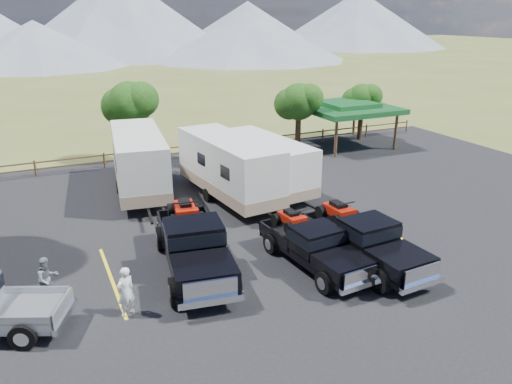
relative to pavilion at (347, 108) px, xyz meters
name	(u,v)px	position (x,y,z in m)	size (l,w,h in m)	color
ground	(310,298)	(-13.00, -17.00, -2.79)	(320.00, 320.00, 0.00)	#545B26
asphalt_lot	(271,260)	(-13.00, -14.00, -2.77)	(44.00, 34.00, 0.04)	black
stall_lines	(260,249)	(-13.00, -13.00, -2.74)	(12.12, 5.50, 0.01)	yellow
tree_ne_a	(298,102)	(-4.03, 0.01, 0.69)	(3.11, 2.92, 4.76)	black
tree_ne_b	(362,99)	(1.98, 1.01, 0.34)	(2.77, 2.59, 4.27)	black
tree_north	(130,104)	(-15.03, 2.02, 1.05)	(3.46, 3.24, 5.25)	black
rail_fence	(196,149)	(-11.00, 1.50, -2.18)	(36.12, 0.12, 1.00)	brown
pavilion	(347,108)	(0.00, 0.00, 0.00)	(6.20, 6.20, 3.22)	brown
mountain_range	(15,19)	(-20.63, 88.98, 5.08)	(209.00, 71.00, 20.00)	slate
rig_left	(193,243)	(-15.99, -13.42, -1.67)	(3.14, 6.96, 2.24)	black
rig_center	(313,244)	(-11.76, -15.04, -1.86)	(2.34, 5.67, 1.85)	black
rig_right	(363,239)	(-9.84, -15.61, -1.76)	(2.45, 6.24, 2.05)	black
trailer_left	(139,162)	(-15.93, -4.07, -1.02)	(3.43, 9.54, 3.30)	silver
trailer_center	(229,168)	(-11.95, -6.99, -1.05)	(3.19, 9.37, 3.24)	silver
trailer_right	(266,164)	(-9.68, -6.67, -1.22)	(2.97, 8.46, 2.92)	silver
person_a	(126,292)	(-18.90, -15.48, -1.89)	(0.62, 0.41, 1.71)	white
person_b	(47,279)	(-21.11, -13.42, -1.96)	(0.76, 0.59, 1.57)	slate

